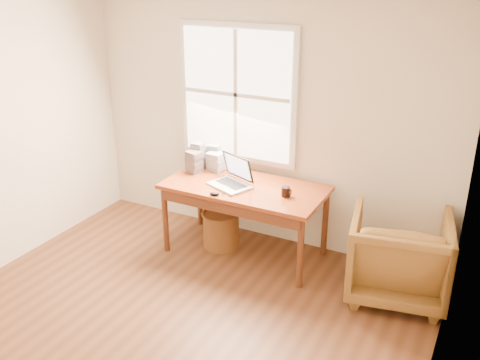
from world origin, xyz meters
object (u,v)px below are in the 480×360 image
at_px(desk, 245,187).
at_px(coffee_mug, 286,192).
at_px(laptop, 230,173).
at_px(wicker_stool, 221,230).
at_px(cd_stack_a, 214,156).
at_px(armchair, 399,255).

height_order(desk, coffee_mug, coffee_mug).
bearing_deg(laptop, wicker_stool, 171.46).
xyz_separation_m(wicker_stool, cd_stack_a, (-0.25, 0.31, 0.69)).
bearing_deg(armchair, laptop, -8.91).
bearing_deg(coffee_mug, desk, -165.21).
relative_size(wicker_stool, cd_stack_a, 1.52).
height_order(armchair, laptop, laptop).
bearing_deg(coffee_mug, armchair, 21.56).
bearing_deg(cd_stack_a, laptop, -44.63).
bearing_deg(cd_stack_a, armchair, -9.58).
bearing_deg(armchair, desk, -12.25).
distance_m(desk, armchair, 1.59).
relative_size(desk, coffee_mug, 17.32).
height_order(armchair, coffee_mug, coffee_mug).
xyz_separation_m(laptop, coffee_mug, (0.58, 0.04, -0.10)).
distance_m(armchair, cd_stack_a, 2.16).
bearing_deg(cd_stack_a, wicker_stool, -51.07).
bearing_deg(wicker_stool, laptop, -30.59).
distance_m(armchair, wicker_stool, 1.84).
bearing_deg(armchair, cd_stack_a, -20.37).
bearing_deg(cd_stack_a, desk, -30.42).
bearing_deg(laptop, coffee_mug, 26.44).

